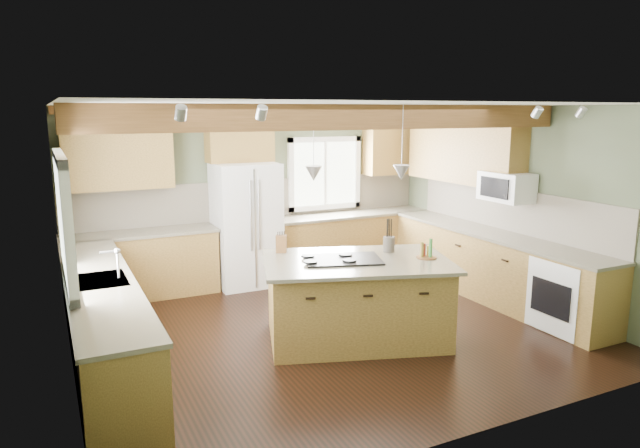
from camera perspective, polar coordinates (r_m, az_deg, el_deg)
name	(u,v)px	position (r m, az deg, el deg)	size (l,w,h in m)	color
floor	(330,329)	(6.86, 1.03, -10.41)	(5.60, 5.60, 0.00)	black
ceiling	(331,105)	(6.38, 1.11, 11.84)	(5.60, 5.60, 0.00)	silver
wall_back	(256,193)	(8.77, -6.39, 3.09)	(5.60, 5.60, 0.00)	#464E37
wall_left	(63,246)	(5.81, -24.35, -2.02)	(5.00, 5.00, 0.00)	#464E37
wall_right	(515,204)	(8.14, 18.91, 1.93)	(5.00, 5.00, 0.00)	#464E37
ceiling_beam	(348,117)	(6.04, 2.81, 10.63)	(5.55, 0.26, 0.26)	#583619
soffit_trim	(257,110)	(8.59, -6.35, 11.23)	(5.55, 0.20, 0.10)	#583619
backsplash_back	(257,199)	(8.77, -6.35, 2.50)	(5.58, 0.03, 0.58)	brown
backsplash_right	(511,210)	(8.18, 18.55, 1.35)	(0.03, 3.70, 0.58)	brown
base_cab_back_left	(142,266)	(8.23, -17.38, -4.01)	(2.02, 0.60, 0.88)	brown
counter_back_left	(140,233)	(8.13, -17.57, -0.88)	(2.06, 0.64, 0.04)	#484235
base_cab_back_right	(351,242)	(9.26, 3.07, -1.83)	(2.62, 0.60, 0.88)	brown
counter_back_right	(351,214)	(9.17, 3.10, 0.97)	(2.66, 0.64, 0.04)	#484235
base_cab_left	(103,326)	(6.11, -20.87, -9.55)	(0.60, 3.70, 0.88)	brown
counter_left	(100,282)	(5.97, -21.18, -5.41)	(0.64, 3.74, 0.04)	#484235
base_cab_right	(491,267)	(8.15, 16.77, -4.13)	(0.60, 3.70, 0.88)	brown
counter_right	(493,234)	(8.04, 16.96, -0.96)	(0.64, 3.74, 0.04)	#484235
upper_cab_back_left	(118,156)	(8.08, -19.55, 6.47)	(1.40, 0.35, 0.90)	brown
upper_cab_over_fridge	(239,138)	(8.43, -8.05, 8.53)	(0.96, 0.35, 0.70)	brown
upper_cab_right	(463,152)	(8.61, 14.12, 7.03)	(0.35, 2.20, 0.90)	brown
upper_cab_back_corner	(391,147)	(9.57, 7.08, 7.67)	(0.90, 0.35, 0.90)	brown
window_left	(62,219)	(5.82, -24.37, 0.50)	(0.04, 1.60, 1.05)	white
window_back	(324,173)	(9.17, 0.42, 5.09)	(1.10, 0.04, 1.00)	white
sink	(100,281)	(5.97, -21.18, -5.36)	(0.50, 0.65, 0.03)	#262628
faucet	(118,265)	(5.95, -19.55, -3.86)	(0.02, 0.02, 0.28)	#B2B2B7
dishwasher	(121,382)	(4.92, -19.25, -14.72)	(0.60, 0.60, 0.84)	white
oven	(569,295)	(7.29, 23.66, -6.50)	(0.60, 0.72, 0.84)	white
microwave	(506,187)	(7.92, 18.14, 3.56)	(0.40, 0.70, 0.38)	white
pendant_left	(314,174)	(6.06, -0.64, 5.06)	(0.18, 0.18, 0.16)	#B2B2B7
pendant_right	(401,172)	(6.25, 8.14, 5.13)	(0.18, 0.18, 0.16)	#B2B2B7
refrigerator	(246,225)	(8.38, -7.39, -0.08)	(0.90, 0.74, 1.80)	silver
island	(356,301)	(6.45, 3.65, -7.72)	(1.91, 1.17, 0.88)	brown
island_top	(357,262)	(6.31, 3.70, -3.77)	(2.04, 1.30, 0.04)	#484235
cooktop	(343,259)	(6.28, 2.28, -3.56)	(0.83, 0.55, 0.02)	black
knife_block	(281,244)	(6.62, -3.90, -1.99)	(0.12, 0.09, 0.20)	brown
utensil_crock	(389,244)	(6.68, 6.90, -2.03)	(0.13, 0.13, 0.18)	#453D37
bottle_tray	(427,249)	(6.46, 10.63, -2.47)	(0.23, 0.23, 0.21)	brown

